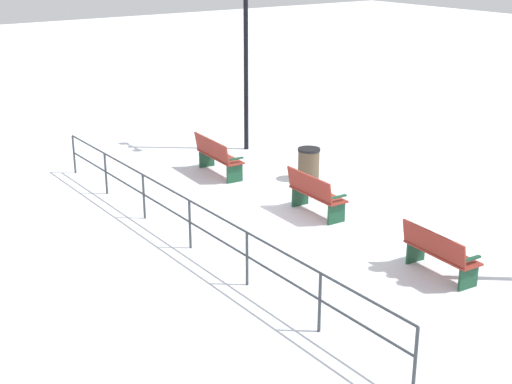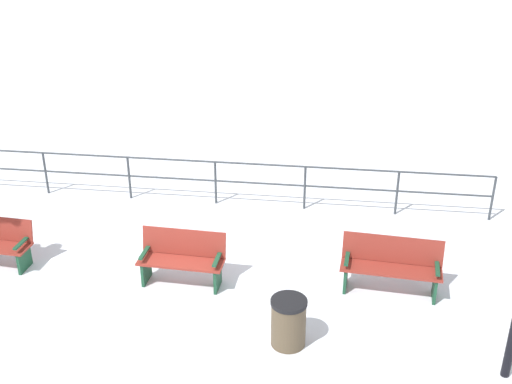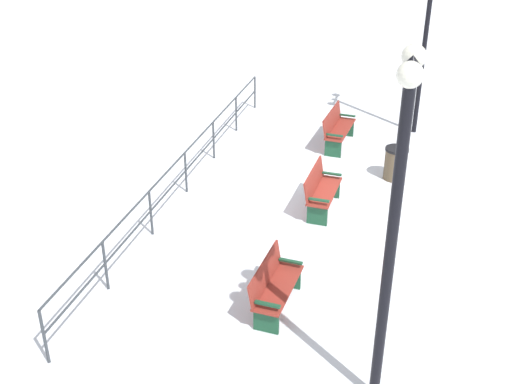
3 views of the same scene
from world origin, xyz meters
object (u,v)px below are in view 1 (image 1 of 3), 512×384
at_px(bench_nearest, 439,252).
at_px(trash_bin, 309,164).
at_px(lamppost_middle, 246,29).
at_px(bench_second, 315,193).
at_px(bench_third, 217,156).

bearing_deg(bench_nearest, trash_bin, 78.04).
relative_size(bench_nearest, lamppost_middle, 0.30).
distance_m(bench_nearest, trash_bin, 5.73).
distance_m(bench_second, trash_bin, 2.43).
xyz_separation_m(bench_second, trash_bin, (1.42, 1.96, -0.09)).
relative_size(bench_third, lamppost_middle, 0.34).
height_order(bench_third, trash_bin, bench_third).
distance_m(bench_third, lamppost_middle, 3.75).
height_order(bench_nearest, bench_third, bench_third).
height_order(bench_third, lamppost_middle, lamppost_middle).
height_order(bench_second, trash_bin, bench_second).
relative_size(bench_second, trash_bin, 1.90).
bearing_deg(bench_second, trash_bin, 56.50).
bearing_deg(bench_third, bench_second, -82.15).
distance_m(bench_second, bench_third, 3.56).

